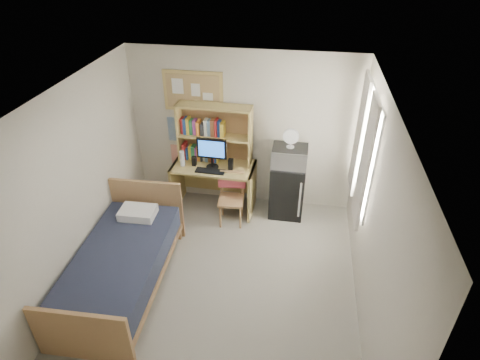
% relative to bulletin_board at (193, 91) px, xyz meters
% --- Properties ---
extents(floor, '(3.60, 4.20, 0.02)m').
position_rel_bulletin_board_xyz_m(floor, '(0.78, -2.08, -1.93)').
color(floor, gray).
rests_on(floor, ground).
extents(ceiling, '(3.60, 4.20, 0.02)m').
position_rel_bulletin_board_xyz_m(ceiling, '(0.78, -2.08, 0.68)').
color(ceiling, silver).
rests_on(ceiling, wall_back).
extents(wall_back, '(3.60, 0.04, 2.60)m').
position_rel_bulletin_board_xyz_m(wall_back, '(0.78, 0.02, -0.62)').
color(wall_back, beige).
rests_on(wall_back, floor).
extents(wall_left, '(0.04, 4.20, 2.60)m').
position_rel_bulletin_board_xyz_m(wall_left, '(-1.02, -2.08, -0.62)').
color(wall_left, beige).
rests_on(wall_left, floor).
extents(wall_right, '(0.04, 4.20, 2.60)m').
position_rel_bulletin_board_xyz_m(wall_right, '(2.58, -2.08, -0.62)').
color(wall_right, beige).
rests_on(wall_right, floor).
extents(window_unit, '(0.10, 1.40, 1.70)m').
position_rel_bulletin_board_xyz_m(window_unit, '(2.53, -0.88, -0.32)').
color(window_unit, white).
rests_on(window_unit, wall_right).
extents(curtain_left, '(0.04, 0.55, 1.70)m').
position_rel_bulletin_board_xyz_m(curtain_left, '(2.50, -1.28, -0.32)').
color(curtain_left, silver).
rests_on(curtain_left, wall_right).
extents(curtain_right, '(0.04, 0.55, 1.70)m').
position_rel_bulletin_board_xyz_m(curtain_right, '(2.50, -0.48, -0.32)').
color(curtain_right, silver).
rests_on(curtain_right, wall_right).
extents(bulletin_board, '(0.94, 0.03, 0.64)m').
position_rel_bulletin_board_xyz_m(bulletin_board, '(0.00, 0.00, 0.00)').
color(bulletin_board, tan).
rests_on(bulletin_board, wall_back).
extents(poster_wave, '(0.30, 0.01, 0.42)m').
position_rel_bulletin_board_xyz_m(poster_wave, '(-0.32, 0.01, -0.67)').
color(poster_wave, '#225188').
rests_on(poster_wave, wall_back).
extents(poster_japan, '(0.28, 0.01, 0.36)m').
position_rel_bulletin_board_xyz_m(poster_japan, '(-0.32, 0.01, -1.14)').
color(poster_japan, red).
rests_on(poster_japan, wall_back).
extents(desk, '(1.34, 0.70, 0.82)m').
position_rel_bulletin_board_xyz_m(desk, '(0.35, -0.33, -1.51)').
color(desk, tan).
rests_on(desk, floor).
extents(desk_chair, '(0.46, 0.46, 0.86)m').
position_rel_bulletin_board_xyz_m(desk_chair, '(0.70, -0.68, -1.49)').
color(desk_chair, '#A87E4F').
rests_on(desk_chair, floor).
extents(mini_fridge, '(0.55, 0.55, 0.92)m').
position_rel_bulletin_board_xyz_m(mini_fridge, '(1.56, -0.27, -1.46)').
color(mini_fridge, black).
rests_on(mini_fridge, floor).
extents(bed, '(1.13, 2.16, 0.59)m').
position_rel_bulletin_board_xyz_m(bed, '(-0.47, -2.26, -1.63)').
color(bed, '#1B1F31').
rests_on(bed, floor).
extents(hutch, '(1.18, 0.34, 0.96)m').
position_rel_bulletin_board_xyz_m(hutch, '(0.36, -0.18, -0.62)').
color(hutch, tan).
rests_on(hutch, desk).
extents(monitor, '(0.47, 0.05, 0.50)m').
position_rel_bulletin_board_xyz_m(monitor, '(0.35, -0.39, -0.85)').
color(monitor, black).
rests_on(monitor, desk).
extents(keyboard, '(0.47, 0.16, 0.02)m').
position_rel_bulletin_board_xyz_m(keyboard, '(0.35, -0.53, -1.09)').
color(keyboard, black).
rests_on(keyboard, desk).
extents(speaker_left, '(0.07, 0.07, 0.16)m').
position_rel_bulletin_board_xyz_m(speaker_left, '(0.05, -0.38, -1.02)').
color(speaker_left, black).
rests_on(speaker_left, desk).
extents(speaker_right, '(0.08, 0.08, 0.18)m').
position_rel_bulletin_board_xyz_m(speaker_right, '(0.65, -0.40, -1.01)').
color(speaker_right, black).
rests_on(speaker_right, desk).
extents(water_bottle, '(0.08, 0.08, 0.26)m').
position_rel_bulletin_board_xyz_m(water_bottle, '(-0.13, -0.42, -0.97)').
color(water_bottle, white).
rests_on(water_bottle, desk).
extents(hoodie, '(0.44, 0.17, 0.21)m').
position_rel_bulletin_board_xyz_m(hoodie, '(0.69, -0.48, -1.25)').
color(hoodie, '#E2566A').
rests_on(hoodie, desk_chair).
extents(microwave, '(0.54, 0.42, 0.31)m').
position_rel_bulletin_board_xyz_m(microwave, '(1.55, -0.29, -0.84)').
color(microwave, silver).
rests_on(microwave, mini_fridge).
extents(desk_fan, '(0.24, 0.24, 0.29)m').
position_rel_bulletin_board_xyz_m(desk_fan, '(1.55, -0.29, -0.54)').
color(desk_fan, white).
rests_on(desk_fan, microwave).
extents(pillow, '(0.50, 0.36, 0.12)m').
position_rel_bulletin_board_xyz_m(pillow, '(-0.49, -1.51, -1.27)').
color(pillow, white).
rests_on(pillow, bed).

